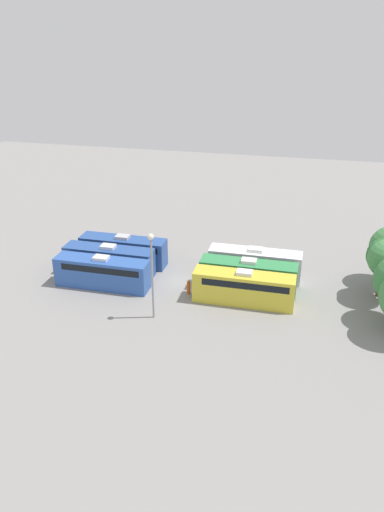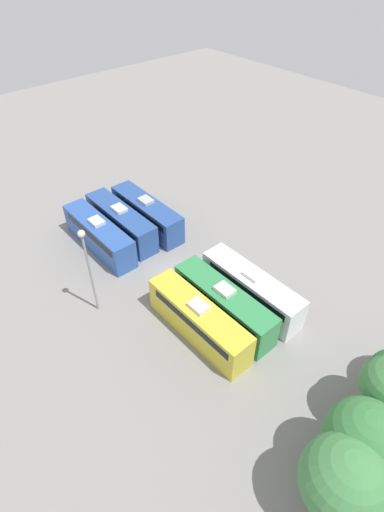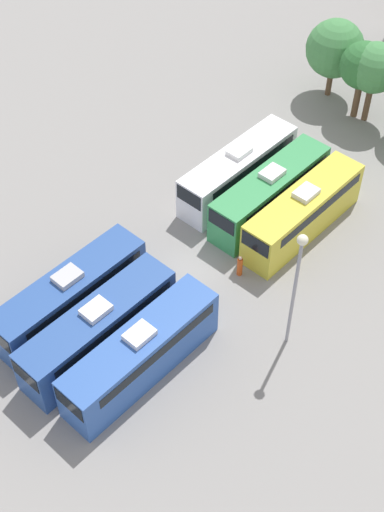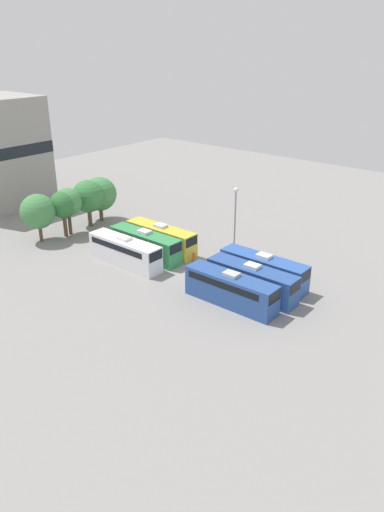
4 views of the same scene
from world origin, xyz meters
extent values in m
plane|color=gray|center=(0.00, 0.00, 0.00)|extent=(123.91, 123.91, 0.00)
cube|color=#284C93|center=(-2.94, -7.62, 1.63)|extent=(2.44, 10.29, 3.26)
cube|color=black|center=(-2.94, -7.36, 2.55)|extent=(2.48, 8.75, 0.72)
cube|color=black|center=(-2.94, -12.75, 2.54)|extent=(2.15, 0.08, 1.14)
cube|color=#B2B2B7|center=(-2.94, -7.62, 3.43)|extent=(1.20, 1.60, 0.35)
cube|color=#284C93|center=(0.12, -8.16, 1.63)|extent=(2.44, 10.29, 3.26)
cube|color=black|center=(0.12, -7.90, 2.55)|extent=(2.48, 8.75, 0.72)
cube|color=black|center=(0.12, -13.29, 2.54)|extent=(2.15, 0.08, 1.14)
cube|color=silver|center=(0.12, -8.16, 3.43)|extent=(1.20, 1.60, 0.35)
cube|color=#2D56A8|center=(3.13, -7.72, 1.63)|extent=(2.44, 10.29, 3.26)
cube|color=black|center=(3.13, -7.46, 2.55)|extent=(2.48, 8.75, 0.72)
cube|color=black|center=(3.13, -12.85, 2.54)|extent=(2.15, 0.08, 1.14)
cube|color=silver|center=(3.13, -7.72, 3.43)|extent=(1.20, 1.60, 0.35)
cube|color=white|center=(-3.05, 8.02, 1.63)|extent=(2.44, 10.29, 3.26)
cube|color=black|center=(-3.05, 8.28, 2.55)|extent=(2.48, 8.75, 0.72)
cube|color=black|center=(-3.05, 2.88, 2.54)|extent=(2.15, 0.08, 1.14)
cube|color=white|center=(-3.05, 8.02, 3.43)|extent=(1.20, 1.60, 0.35)
cube|color=#338C4C|center=(0.08, 7.71, 1.63)|extent=(2.44, 10.29, 3.26)
cube|color=black|center=(0.08, 7.97, 2.55)|extent=(2.48, 8.75, 0.72)
cube|color=black|center=(0.08, 2.58, 2.54)|extent=(2.15, 0.08, 1.14)
cube|color=silver|center=(0.08, 7.71, 3.43)|extent=(1.20, 1.60, 0.35)
cube|color=gold|center=(2.92, 7.66, 1.63)|extent=(2.44, 10.29, 3.26)
cube|color=black|center=(2.92, 7.92, 2.55)|extent=(2.48, 8.75, 0.72)
cube|color=black|center=(2.92, 2.53, 2.54)|extent=(2.15, 0.08, 1.14)
cube|color=silver|center=(2.92, 7.66, 3.43)|extent=(1.20, 1.60, 0.35)
cylinder|color=#CC4C19|center=(2.43, 1.74, 0.70)|extent=(0.36, 0.36, 1.40)
sphere|color=tan|center=(2.43, 1.74, 1.52)|extent=(0.24, 0.24, 0.24)
cylinder|color=gray|center=(7.89, -0.39, 4.17)|extent=(0.20, 0.20, 8.33)
sphere|color=#EAE5C6|center=(7.89, -0.39, 8.51)|extent=(0.60, 0.60, 0.60)
cylinder|color=brown|center=(-5.16, 22.34, 1.32)|extent=(0.47, 0.47, 2.64)
sphere|color=#428447|center=(-5.16, 22.34, 4.28)|extent=(4.68, 4.68, 4.68)
cylinder|color=brown|center=(-1.85, 21.29, 1.66)|extent=(0.54, 0.54, 3.33)
sphere|color=#2D6B33|center=(-1.85, 21.29, 4.62)|extent=(3.69, 3.69, 3.69)
cylinder|color=brown|center=(-0.95, 21.44, 1.68)|extent=(0.49, 0.49, 3.36)
sphere|color=#428447|center=(-0.95, 21.44, 4.73)|extent=(3.90, 3.90, 3.90)
cylinder|color=brown|center=(3.14, 22.09, 1.42)|extent=(0.60, 0.60, 2.85)
sphere|color=#387A3D|center=(3.14, 22.09, 4.48)|extent=(4.68, 4.68, 4.68)
cylinder|color=brown|center=(5.73, 22.60, 1.19)|extent=(0.56, 0.56, 2.38)
sphere|color=#428447|center=(5.73, 22.60, 4.14)|extent=(5.03, 5.03, 5.03)
camera|label=1|loc=(47.60, 13.25, 25.83)|focal=35.00mm
camera|label=2|loc=(17.36, 23.50, 27.15)|focal=28.00mm
camera|label=3|loc=(20.91, -22.86, 34.35)|focal=50.00mm
camera|label=4|loc=(-40.57, -33.61, 25.44)|focal=35.00mm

